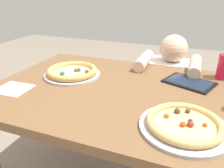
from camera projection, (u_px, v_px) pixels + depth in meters
The scene contains 6 objects.
dining_table at pixel (128, 109), 1.11m from camera, with size 1.37×0.87×0.75m.
pizza_near at pixel (184, 124), 0.78m from camera, with size 0.32×0.32×0.04m.
pizza_far at pixel (72, 72), 1.25m from camera, with size 0.32×0.32×0.04m.
paper_napkin at pixel (13, 89), 1.09m from camera, with size 0.16×0.14×0.00m, color white.
tablet at pixel (189, 82), 1.15m from camera, with size 0.29×0.25×0.01m.
diner_seated at pixel (168, 99), 1.68m from camera, with size 0.38×0.51×0.92m.
Camera 1 is at (0.27, -0.93, 1.21)m, focal length 35.25 mm.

